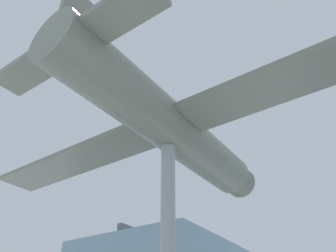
{
  "coord_description": "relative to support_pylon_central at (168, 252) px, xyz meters",
  "views": [
    {
      "loc": [
        5.57,
        -8.44,
        1.4
      ],
      "look_at": [
        0.0,
        0.0,
        8.0
      ],
      "focal_mm": 35.0,
      "sensor_mm": 36.0,
      "label": 1
    }
  ],
  "objects": [
    {
      "name": "suspended_airplane",
      "position": [
        0.0,
        0.19,
        4.46
      ],
      "size": [
        18.93,
        12.16,
        3.18
      ],
      "rotation": [
        0.0,
        0.0,
        -0.03
      ],
      "color": "slate",
      "rests_on": "support_pylon_central"
    },
    {
      "name": "support_pylon_central",
      "position": [
        0.0,
        0.0,
        0.0
      ],
      "size": [
        0.47,
        0.47,
        7.11
      ],
      "color": "#999EA3",
      "rests_on": "ground_plane"
    }
  ]
}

